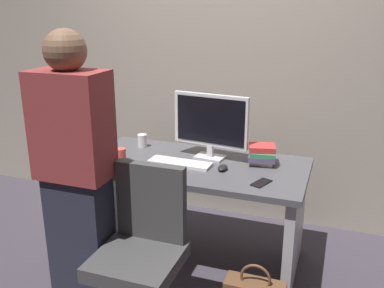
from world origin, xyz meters
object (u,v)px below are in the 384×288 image
at_px(mouse, 223,168).
at_px(book_stack, 262,154).
at_px(monitor, 210,123).
at_px(person_at_desk, 76,178).
at_px(keyboard, 180,163).
at_px(cell_phone, 261,183).
at_px(cup_by_monitor, 142,141).
at_px(desk, 194,192).
at_px(cup_near_keyboard, 121,155).
at_px(office_chair, 142,261).

distance_m(mouse, book_stack, 0.30).
bearing_deg(monitor, person_at_desk, -119.69).
xyz_separation_m(mouse, book_stack, (0.22, 0.19, 0.05)).
distance_m(keyboard, book_stack, 0.56).
bearing_deg(cell_phone, monitor, 164.11).
bearing_deg(keyboard, monitor, 52.11).
height_order(person_at_desk, mouse, person_at_desk).
distance_m(monitor, cup_by_monitor, 0.60).
distance_m(person_at_desk, monitor, 1.01).
xyz_separation_m(person_at_desk, keyboard, (0.34, 0.69, -0.11)).
bearing_deg(desk, person_at_desk, -119.56).
relative_size(mouse, cup_near_keyboard, 1.11).
distance_m(office_chair, mouse, 0.82).
height_order(office_chair, mouse, office_chair).
distance_m(desk, person_at_desk, 0.92).
xyz_separation_m(book_stack, cell_phone, (0.06, -0.33, -0.07)).
bearing_deg(monitor, desk, -120.45).
height_order(person_at_desk, cup_near_keyboard, person_at_desk).
relative_size(desk, keyboard, 3.52).
relative_size(monitor, book_stack, 2.65).
relative_size(keyboard, cell_phone, 2.99).
height_order(desk, book_stack, book_stack).
xyz_separation_m(monitor, cup_near_keyboard, (-0.56, -0.26, -0.21)).
xyz_separation_m(office_chair, cell_phone, (0.52, 0.58, 0.30)).
bearing_deg(cup_near_keyboard, desk, 15.78).
relative_size(mouse, book_stack, 0.49).
height_order(keyboard, book_stack, book_stack).
xyz_separation_m(person_at_desk, cup_near_keyboard, (-0.06, 0.61, -0.07)).
bearing_deg(cup_near_keyboard, person_at_desk, -83.97).
bearing_deg(person_at_desk, book_stack, 45.44).
bearing_deg(keyboard, book_stack, 22.12).
bearing_deg(keyboard, mouse, 1.03).
xyz_separation_m(mouse, cup_by_monitor, (-0.71, 0.26, 0.03)).
height_order(person_at_desk, cell_phone, person_at_desk).
bearing_deg(person_at_desk, monitor, 60.31).
xyz_separation_m(monitor, mouse, (0.15, -0.19, -0.24)).
bearing_deg(cup_by_monitor, book_stack, -4.34).
relative_size(desk, mouse, 15.15).
distance_m(office_chair, book_stack, 1.08).
bearing_deg(keyboard, desk, 38.47).
relative_size(desk, book_stack, 7.43).
distance_m(cup_by_monitor, cell_phone, 1.06).
distance_m(monitor, cell_phone, 0.59).
distance_m(desk, book_stack, 0.54).
distance_m(person_at_desk, cell_phone, 1.08).
bearing_deg(cell_phone, cup_by_monitor, 179.35).
height_order(monitor, cup_near_keyboard, monitor).
height_order(mouse, cup_by_monitor, cup_by_monitor).
relative_size(monitor, keyboard, 1.26).
height_order(cup_near_keyboard, cup_by_monitor, cup_by_monitor).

